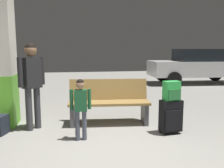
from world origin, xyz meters
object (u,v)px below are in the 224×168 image
backpack_dark_floor (1,125)px  parked_car_side (198,65)px  suitcase (171,116)px  backpack_bright (172,91)px  child (80,103)px  bench (109,102)px  adult (32,77)px

backpack_dark_floor → parked_car_side: 8.70m
suitcase → backpack_bright: size_ratio=1.78×
suitcase → child: size_ratio=0.59×
bench → adult: bearing=-175.0°
backpack_bright → parked_car_side: 7.01m
backpack_dark_floor → bench: bearing=9.3°
bench → suitcase: bench is taller
backpack_bright → backpack_dark_floor: 3.08m
bench → suitcase: bearing=-38.2°
suitcase → adult: size_ratio=0.38×
suitcase → parked_car_side: 7.02m
backpack_bright → backpack_dark_floor: size_ratio=1.00×
child → parked_car_side: bearing=48.0°
child → backpack_bright: bearing=1.9°
backpack_dark_floor → parked_car_side: size_ratio=0.08×
bench → adult: adult is taller
child → adult: size_ratio=0.63×
backpack_bright → backpack_dark_floor: (-2.98, 0.46, -0.60)m
bench → backpack_dark_floor: (-1.99, -0.33, -0.28)m
bench → child: size_ratio=1.61×
backpack_bright → child: (-1.60, -0.05, -0.14)m
child → adult: bearing=140.2°
bench → parked_car_side: (4.77, 5.12, 0.36)m
bench → backpack_bright: size_ratio=4.83×
backpack_bright → child: size_ratio=0.33×
suitcase → adult: adult is taller
bench → backpack_dark_floor: bearing=-170.7°
child → suitcase: bearing=2.0°
bench → suitcase: 1.27m
adult → backpack_bright: bearing=-15.0°
child → backpack_dark_floor: bearing=159.7°
backpack_bright → parked_car_side: bearing=57.4°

